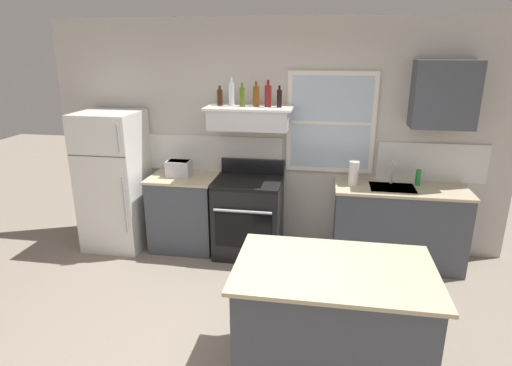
{
  "coord_description": "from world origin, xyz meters",
  "views": [
    {
      "loc": [
        0.61,
        -2.73,
        2.38
      ],
      "look_at": [
        -0.05,
        1.2,
        1.1
      ],
      "focal_mm": 29.91,
      "sensor_mm": 36.0,
      "label": 1
    }
  ],
  "objects": [
    {
      "name": "refrigerator",
      "position": [
        -1.9,
        1.84,
        0.83
      ],
      "size": [
        0.7,
        0.72,
        1.66
      ],
      "color": "white",
      "rests_on": "ground_plane"
    },
    {
      "name": "back_wall",
      "position": [
        0.03,
        2.23,
        1.35
      ],
      "size": [
        5.4,
        0.11,
        2.7
      ],
      "color": "beige",
      "rests_on": "ground_plane"
    },
    {
      "name": "kitchen_island",
      "position": [
        0.71,
        -0.02,
        0.46
      ],
      "size": [
        1.4,
        0.9,
        0.91
      ],
      "color": "#474C56",
      "rests_on": "ground_plane"
    },
    {
      "name": "counter_right_with_sink",
      "position": [
        1.45,
        1.9,
        0.46
      ],
      "size": [
        1.43,
        0.63,
        0.91
      ],
      "color": "#474C56",
      "rests_on": "ground_plane"
    },
    {
      "name": "sink_faucet",
      "position": [
        1.35,
        2.0,
        1.08
      ],
      "size": [
        0.03,
        0.17,
        0.28
      ],
      "color": "silver",
      "rests_on": "counter_right_with_sink"
    },
    {
      "name": "counter_left_of_stove",
      "position": [
        -1.05,
        1.9,
        0.46
      ],
      "size": [
        0.79,
        0.63,
        0.91
      ],
      "color": "#474C56",
      "rests_on": "ground_plane"
    },
    {
      "name": "paper_towel_roll",
      "position": [
        0.93,
        1.9,
        1.04
      ],
      "size": [
        0.11,
        0.11,
        0.27
      ],
      "primitive_type": "cylinder",
      "color": "white",
      "rests_on": "counter_right_with_sink"
    },
    {
      "name": "range_hood_shelf",
      "position": [
        -0.25,
        1.96,
        1.62
      ],
      "size": [
        0.96,
        0.52,
        0.24
      ],
      "color": "silver"
    },
    {
      "name": "bottle_red_label_wine",
      "position": [
        -0.04,
        1.95,
        1.87
      ],
      "size": [
        0.07,
        0.07,
        0.29
      ],
      "color": "maroon",
      "rests_on": "range_hood_shelf"
    },
    {
      "name": "upper_cabinet_right",
      "position": [
        1.8,
        2.04,
        1.9
      ],
      "size": [
        0.64,
        0.32,
        0.7
      ],
      "color": "#474C56"
    },
    {
      "name": "dish_soap_bottle",
      "position": [
        1.63,
        2.0,
        1.0
      ],
      "size": [
        0.06,
        0.06,
        0.18
      ],
      "primitive_type": "cylinder",
      "color": "#268C3F",
      "rests_on": "counter_right_with_sink"
    },
    {
      "name": "bottle_olive_oil_square",
      "position": [
        -0.32,
        1.92,
        1.85
      ],
      "size": [
        0.06,
        0.06,
        0.26
      ],
      "color": "#4C601E",
      "rests_on": "range_hood_shelf"
    },
    {
      "name": "bottle_brown_stout",
      "position": [
        -0.59,
        1.98,
        1.84
      ],
      "size": [
        0.06,
        0.06,
        0.22
      ],
      "color": "#381E0F",
      "rests_on": "range_hood_shelf"
    },
    {
      "name": "bottle_clear_tall",
      "position": [
        -0.46,
        1.96,
        1.88
      ],
      "size": [
        0.06,
        0.06,
        0.31
      ],
      "color": "silver",
      "rests_on": "range_hood_shelf"
    },
    {
      "name": "ground_plane",
      "position": [
        0.0,
        0.0,
        0.0
      ],
      "size": [
        16.0,
        16.0,
        0.0
      ],
      "primitive_type": "plane",
      "color": "gray"
    },
    {
      "name": "toaster",
      "position": [
        -1.09,
        1.9,
        1.01
      ],
      "size": [
        0.3,
        0.2,
        0.19
      ],
      "color": "silver",
      "rests_on": "counter_left_of_stove"
    },
    {
      "name": "bottle_amber_wine",
      "position": [
        -0.18,
        1.97,
        1.86
      ],
      "size": [
        0.07,
        0.07,
        0.27
      ],
      "color": "brown",
      "rests_on": "range_hood_shelf"
    },
    {
      "name": "stove_range",
      "position": [
        -0.25,
        1.86,
        0.46
      ],
      "size": [
        0.76,
        0.69,
        1.09
      ],
      "color": "black",
      "rests_on": "ground_plane"
    },
    {
      "name": "bottle_balsamic_dark",
      "position": [
        0.08,
        1.93,
        1.84
      ],
      "size": [
        0.06,
        0.06,
        0.24
      ],
      "color": "black",
      "rests_on": "range_hood_shelf"
    }
  ]
}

